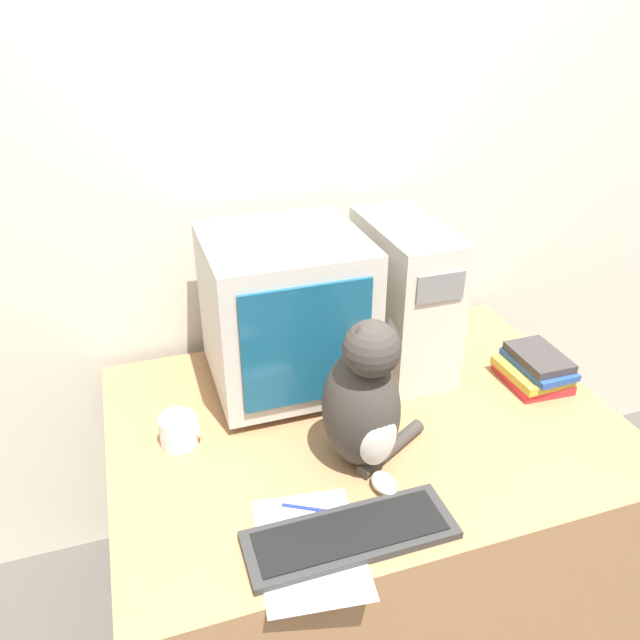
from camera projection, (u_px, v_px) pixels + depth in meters
name	position (u px, v px, depth m)	size (l,w,h in m)	color
wall_back	(303.00, 170.00, 1.84)	(7.00, 0.05, 2.50)	beige
desk	(360.00, 517.00, 1.82)	(1.31, 0.94, 0.73)	#9E7047
crt_monitor	(286.00, 312.00, 1.68)	(0.41, 0.40, 0.44)	#BCB7AD
computer_tower	(403.00, 295.00, 1.80)	(0.19, 0.41, 0.43)	beige
keyboard	(350.00, 535.00, 1.29)	(0.44, 0.15, 0.02)	#2D2D2D
cat	(364.00, 403.00, 1.42)	(0.29, 0.27, 0.40)	#38332D
book_stack	(535.00, 369.00, 1.77)	(0.17, 0.21, 0.09)	red
pen	(311.00, 509.00, 1.36)	(0.12, 0.07, 0.01)	navy
paper_sheet	(310.00, 547.00, 1.27)	(0.25, 0.32, 0.00)	white
mug	(179.00, 430.00, 1.54)	(0.10, 0.09, 0.08)	white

